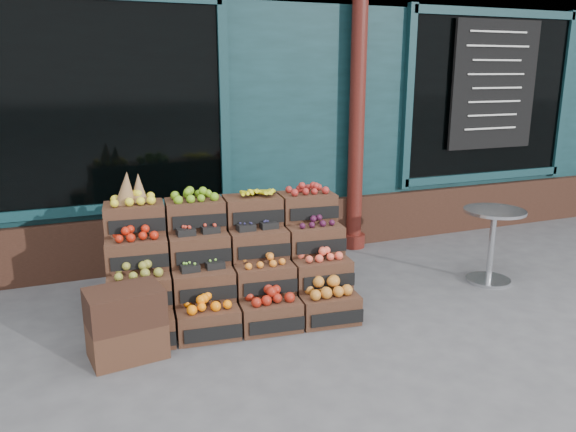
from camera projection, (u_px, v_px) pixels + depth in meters
name	position (u px, v px, depth m)	size (l,w,h in m)	color
ground	(343.00, 334.00, 4.58)	(60.00, 60.00, 0.00)	#4C4C4F
shop_facade	(193.00, 49.00, 8.56)	(12.00, 6.24, 4.80)	#0E2E32
crate_display	(229.00, 270.00, 4.91)	(2.14, 1.21, 1.28)	#42271A
spare_crates	(126.00, 323.00, 4.16)	(0.59, 0.44, 0.54)	#42271A
bistro_table	(492.00, 237.00, 5.61)	(0.60, 0.60, 0.76)	#B0B3B7
shopkeeper	(109.00, 163.00, 6.14)	(0.81, 0.53, 2.22)	#1C6226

